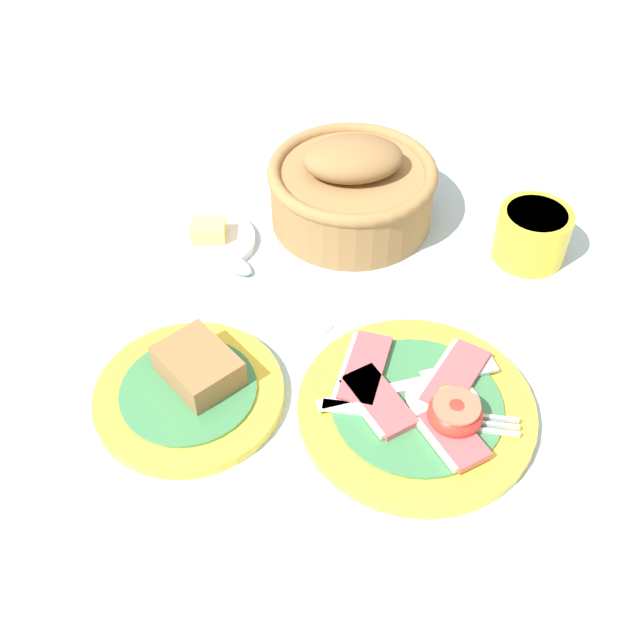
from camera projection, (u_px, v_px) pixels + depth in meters
name	position (u px, v px, depth m)	size (l,w,h in m)	color
ground_plane	(332.00, 401.00, 0.74)	(3.00, 3.00, 0.00)	#A3BCD1
breakfast_plate	(420.00, 404.00, 0.72)	(0.23, 0.23, 0.04)	yellow
bread_plate	(191.00, 388.00, 0.73)	(0.19, 0.19, 0.05)	yellow
sugar_cup	(532.00, 233.00, 0.87)	(0.08, 0.08, 0.06)	yellow
bread_basket	(352.00, 188.00, 0.90)	(0.20, 0.20, 0.11)	olive
butter_dish	(209.00, 239.00, 0.90)	(0.11, 0.11, 0.03)	silver
teaspoon_by_saucer	(245.00, 272.00, 0.86)	(0.17, 0.12, 0.01)	silver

